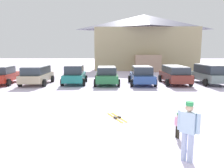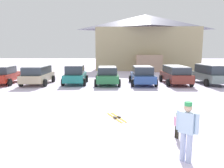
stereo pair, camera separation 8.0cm
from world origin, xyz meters
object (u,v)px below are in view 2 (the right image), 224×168
Objects in this scene: parked_beige_suv at (38,74)px; parked_blue_hatchback at (142,75)px; parked_maroon_van at (175,74)px; parked_teal_hatchback at (75,74)px; parked_red_sedan at (4,75)px; parked_grey_wagon at (210,74)px; skier_child_in_pink_snowsuit at (177,124)px; ski_lodge at (145,42)px; parked_green_coupe at (107,75)px; skier_adult_in_blue_parka at (187,128)px; pair_of_skis at (117,117)px.

parked_beige_suv is 9.37m from parked_blue_hatchback.
parked_teal_hatchback is at bearing -178.93° from parked_maroon_van.
parked_teal_hatchback is (6.44, 0.16, 0.03)m from parked_red_sedan.
parked_grey_wagon reaches higher than skier_child_in_pink_snowsuit.
ski_lodge is 3.64× the size of parked_green_coupe.
ski_lodge is at bearing 63.58° from parked_teal_hatchback.
ski_lodge is 31.38m from skier_adult_in_blue_parka.
parked_green_coupe is 0.93× the size of parked_maroon_van.
parked_maroon_van is (3.04, 0.40, 0.06)m from parked_blue_hatchback.
parked_maroon_van is at bearing 1.07° from parked_teal_hatchback.
parked_beige_suv is 16.34m from skier_adult_in_blue_parka.
parked_maroon_van is at bearing 2.25° from parked_beige_suv.
pair_of_skis is at bearing -129.49° from parked_grey_wagon.
parked_teal_hatchback is 0.94× the size of parked_green_coupe.
ski_lodge is 17.83m from parked_blue_hatchback.
skier_adult_in_blue_parka is at bearing -95.25° from ski_lodge.
parked_grey_wagon is at bearing 3.46° from parked_blue_hatchback.
ski_lodge is 3.87× the size of parked_teal_hatchback.
ski_lodge is 3.62× the size of parked_grey_wagon.
ski_lodge is 9.76× the size of skier_adult_in_blue_parka.
parked_teal_hatchback is at bearing 5.48° from parked_beige_suv.
parked_blue_hatchback is 13.76m from skier_adult_in_blue_parka.
ski_lodge is 19.38m from parked_teal_hatchback.
skier_adult_in_blue_parka is (-2.85, -31.05, -3.50)m from ski_lodge.
skier_child_in_pink_snowsuit is (0.20, 1.61, -0.44)m from skier_adult_in_blue_parka.
parked_red_sedan is at bearing 135.62° from pair_of_skis.
ski_lodge reaches higher than parked_grey_wagon.
skier_child_in_pink_snowsuit is at bearing -47.28° from pair_of_skis.
skier_adult_in_blue_parka is at bearing -64.09° from pair_of_skis.
parked_red_sedan is at bearing -130.89° from ski_lodge.
parked_maroon_van is 11.63m from pair_of_skis.
parked_teal_hatchback is at bearing 176.47° from parked_green_coupe.
ski_lodge reaches higher than parked_beige_suv.
parked_red_sedan is at bearing 179.89° from parked_green_coupe.
parked_teal_hatchback is 15.08m from skier_adult_in_blue_parka.
parked_red_sedan is at bearing 179.67° from parked_blue_hatchback.
parked_grey_wagon reaches higher than parked_maroon_van.
parked_beige_suv is 12.42m from parked_maroon_van.
parked_beige_suv is 15.14m from skier_child_in_pink_snowsuit.
parked_maroon_van is at bearing -87.92° from ski_lodge.
skier_adult_in_blue_parka reaches higher than parked_blue_hatchback.
parked_teal_hatchback is (-8.48, -17.06, -3.59)m from ski_lodge.
parked_green_coupe is 10.01m from pair_of_skis.
parked_teal_hatchback is at bearing 1.45° from parked_red_sedan.
parked_red_sedan is 14.27m from pair_of_skis.
ski_lodge is at bearing 82.02° from parked_blue_hatchback.
parked_beige_suv is 3.33m from parked_teal_hatchback.
parked_beige_suv is at bearing -177.75° from parked_maroon_van.
parked_red_sedan is 18.65m from parked_grey_wagon.
parked_teal_hatchback reaches higher than parked_red_sedan.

